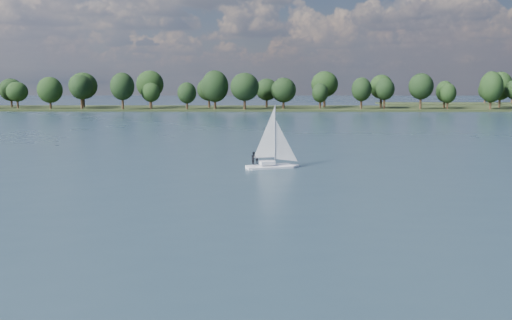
# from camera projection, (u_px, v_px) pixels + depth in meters

# --- Properties ---
(ground) EXTENTS (700.00, 700.00, 0.00)m
(ground) POSITION_uv_depth(u_px,v_px,m) (301.00, 134.00, 121.18)
(ground) COLOR #233342
(ground) RESTS_ON ground
(far_shore) EXTENTS (660.00, 40.00, 1.50)m
(far_shore) POSITION_uv_depth(u_px,v_px,m) (283.00, 109.00, 232.14)
(far_shore) COLOR black
(far_shore) RESTS_ON ground
(sailboat) EXTENTS (6.64, 3.79, 8.44)m
(sailboat) POSITION_uv_depth(u_px,v_px,m) (270.00, 150.00, 72.26)
(sailboat) COLOR white
(sailboat) RESTS_ON ground
(treeline) EXTENTS (562.70, 74.10, 17.44)m
(treeline) POSITION_uv_depth(u_px,v_px,m) (246.00, 89.00, 226.81)
(treeline) COLOR black
(treeline) RESTS_ON ground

